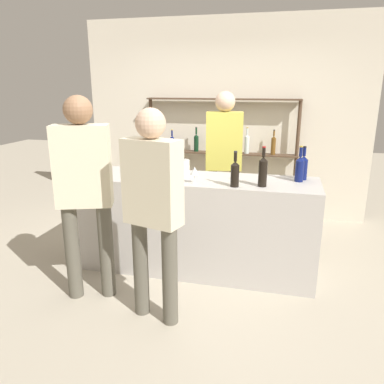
# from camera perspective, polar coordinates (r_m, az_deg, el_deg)

# --- Properties ---
(ground_plane) EXTENTS (16.00, 16.00, 0.00)m
(ground_plane) POSITION_cam_1_polar(r_m,az_deg,el_deg) (4.11, 0.00, -11.36)
(ground_plane) COLOR #B2A893
(bar_counter) EXTENTS (2.50, 0.66, 0.99)m
(bar_counter) POSITION_cam_1_polar(r_m,az_deg,el_deg) (3.90, 0.00, -4.89)
(bar_counter) COLOR #B7B2AD
(bar_counter) RESTS_ON ground_plane
(back_wall) EXTENTS (4.10, 0.12, 2.80)m
(back_wall) POSITION_cam_1_polar(r_m,az_deg,el_deg) (5.56, 4.85, 10.95)
(back_wall) COLOR beige
(back_wall) RESTS_ON ground_plane
(back_shelf) EXTENTS (2.16, 0.18, 1.71)m
(back_shelf) POSITION_cam_1_polar(r_m,az_deg,el_deg) (5.41, 4.54, 8.04)
(back_shelf) COLOR #4C3828
(back_shelf) RESTS_ON ground_plane
(counter_bottle_0) EXTENTS (0.08, 0.08, 0.37)m
(counter_bottle_0) POSITION_cam_1_polar(r_m,az_deg,el_deg) (3.47, 10.75, 3.19)
(counter_bottle_0) COLOR black
(counter_bottle_0) RESTS_ON bar_counter
(counter_bottle_1) EXTENTS (0.08, 0.08, 0.33)m
(counter_bottle_1) POSITION_cam_1_polar(r_m,az_deg,el_deg) (3.42, 6.56, 2.88)
(counter_bottle_1) COLOR black
(counter_bottle_1) RESTS_ON bar_counter
(counter_bottle_2) EXTENTS (0.07, 0.07, 0.32)m
(counter_bottle_2) POSITION_cam_1_polar(r_m,az_deg,el_deg) (3.88, -7.22, 4.33)
(counter_bottle_2) COLOR brown
(counter_bottle_2) RESTS_ON bar_counter
(counter_bottle_3) EXTENTS (0.08, 0.08, 0.35)m
(counter_bottle_3) POSITION_cam_1_polar(r_m,az_deg,el_deg) (3.73, 16.07, 3.51)
(counter_bottle_3) COLOR #0F1956
(counter_bottle_3) RESTS_ON bar_counter
(counter_bottle_4) EXTENTS (0.08, 0.08, 0.32)m
(counter_bottle_4) POSITION_cam_1_polar(r_m,az_deg,el_deg) (4.07, -6.99, 4.96)
(counter_bottle_4) COLOR #0F1956
(counter_bottle_4) RESTS_ON bar_counter
(counter_bottle_5) EXTENTS (0.08, 0.08, 0.33)m
(counter_bottle_5) POSITION_cam_1_polar(r_m,az_deg,el_deg) (3.82, 16.58, 3.70)
(counter_bottle_5) COLOR #0F1956
(counter_bottle_5) RESTS_ON bar_counter
(wine_glass) EXTENTS (0.08, 0.08, 0.16)m
(wine_glass) POSITION_cam_1_polar(r_m,az_deg,el_deg) (3.53, 0.40, 3.20)
(wine_glass) COLOR silver
(wine_glass) RESTS_ON bar_counter
(cork_jar) EXTENTS (0.12, 0.12, 0.15)m
(cork_jar) POSITION_cam_1_polar(r_m,az_deg,el_deg) (3.91, -1.29, 3.84)
(cork_jar) COLOR silver
(cork_jar) RESTS_ON bar_counter
(customer_center) EXTENTS (0.49, 0.31, 1.73)m
(customer_center) POSITION_cam_1_polar(r_m,az_deg,el_deg) (2.90, -5.98, -1.47)
(customer_center) COLOR #575347
(customer_center) RESTS_ON ground_plane
(server_behind_counter) EXTENTS (0.46, 0.25, 1.82)m
(server_behind_counter) POSITION_cam_1_polar(r_m,az_deg,el_deg) (4.61, 4.90, 5.92)
(server_behind_counter) COLOR brown
(server_behind_counter) RESTS_ON ground_plane
(customer_left) EXTENTS (0.51, 0.35, 1.81)m
(customer_left) POSITION_cam_1_polar(r_m,az_deg,el_deg) (3.34, -16.13, 1.15)
(customer_left) COLOR #575347
(customer_left) RESTS_ON ground_plane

